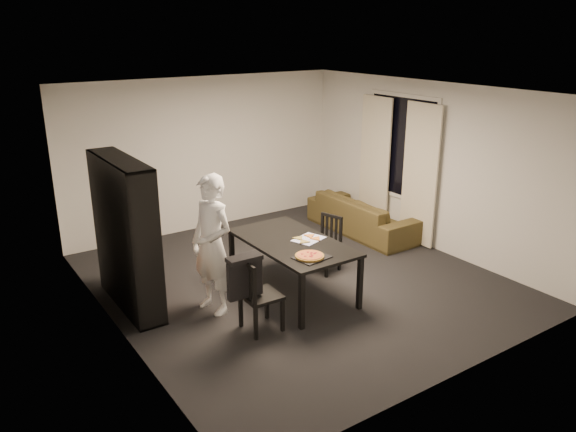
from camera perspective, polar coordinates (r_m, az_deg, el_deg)
room at (r=7.44m, az=1.02°, el=2.57°), size 5.01×5.51×2.61m
window_pane at (r=9.41m, az=11.44°, el=6.89°), size 0.02×1.40×1.60m
window_frame at (r=9.40m, az=11.42°, el=6.88°), size 0.03×1.52×1.72m
curtain_left at (r=9.08m, az=13.24°, el=4.06°), size 0.03×0.70×2.25m
curtain_right at (r=9.79m, az=8.80°, el=5.39°), size 0.03×0.70×2.25m
bookshelf at (r=7.15m, az=-16.15°, el=-1.82°), size 0.35×1.50×1.90m
dining_table at (r=7.28m, az=0.44°, el=-3.03°), size 0.98×1.77×0.74m
chair_left at (r=6.45m, az=-3.42°, el=-7.61°), size 0.43×0.43×0.90m
chair_right at (r=8.09m, az=4.03°, el=-2.36°), size 0.47×0.47×0.81m
draped_jacket at (r=6.30m, az=-4.42°, el=-6.00°), size 0.42×0.18×0.49m
person at (r=6.83m, az=-7.73°, el=-2.92°), size 0.56×0.72×1.74m
baking_tray at (r=6.74m, az=2.44°, el=-4.21°), size 0.44×0.38×0.01m
pepperoni_pizza at (r=6.73m, az=2.21°, el=-4.07°), size 0.35×0.35×0.03m
kitchen_towel at (r=7.31m, az=2.12°, el=-2.36°), size 0.47×0.41×0.01m
pizza_slices at (r=7.30m, az=1.93°, el=-2.30°), size 0.47×0.44×0.01m
sofa at (r=9.68m, az=7.60°, el=0.11°), size 0.82×2.11×0.62m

